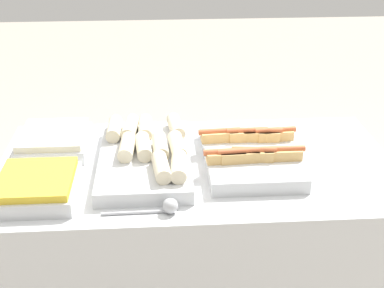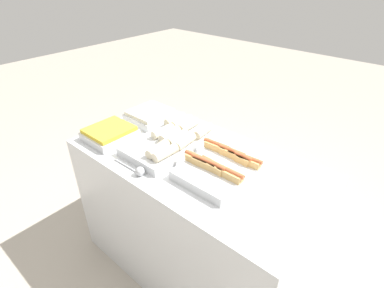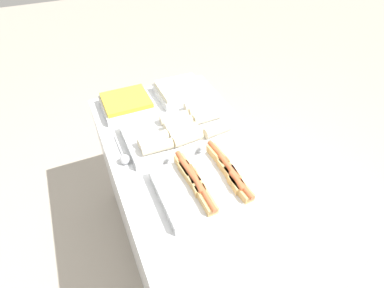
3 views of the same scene
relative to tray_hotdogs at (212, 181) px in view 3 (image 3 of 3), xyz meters
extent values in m
plane|color=#ADA393|center=(-0.19, 0.00, -0.93)|extent=(12.00, 12.00, 0.00)
cube|color=silver|center=(-0.19, 0.00, -0.48)|extent=(1.40, 0.74, 0.89)
cube|color=silver|center=(0.00, 0.00, -0.01)|extent=(0.32, 0.46, 0.05)
cube|color=tan|center=(0.10, -0.08, 0.03)|extent=(0.13, 0.04, 0.04)
cylinder|color=#CC6038|center=(0.10, -0.08, 0.05)|extent=(0.15, 0.02, 0.02)
cube|color=tan|center=(0.00, -0.07, 0.03)|extent=(0.13, 0.06, 0.04)
cylinder|color=#CC6038|center=(0.00, -0.07, 0.05)|extent=(0.15, 0.04, 0.02)
cube|color=tan|center=(0.05, 0.08, 0.03)|extent=(0.13, 0.05, 0.04)
cylinder|color=#CC6038|center=(0.05, 0.08, 0.05)|extent=(0.15, 0.03, 0.02)
cube|color=tan|center=(0.00, 0.08, 0.03)|extent=(0.13, 0.05, 0.04)
cylinder|color=#CC6038|center=(0.00, 0.08, 0.05)|extent=(0.15, 0.03, 0.02)
cube|color=tan|center=(-0.05, -0.08, 0.03)|extent=(0.13, 0.05, 0.04)
cylinder|color=#CC6038|center=(-0.05, -0.08, 0.05)|extent=(0.15, 0.03, 0.02)
cube|color=tan|center=(-0.10, 0.08, 0.03)|extent=(0.13, 0.05, 0.04)
cylinder|color=#CC6038|center=(-0.10, 0.08, 0.05)|extent=(0.15, 0.03, 0.02)
cube|color=tan|center=(0.10, 0.08, 0.03)|extent=(0.13, 0.05, 0.04)
cylinder|color=#CC6038|center=(0.10, 0.08, 0.05)|extent=(0.15, 0.03, 0.02)
cube|color=tan|center=(-0.10, -0.08, 0.03)|extent=(0.13, 0.05, 0.04)
cylinder|color=#CC6038|center=(-0.10, -0.08, 0.05)|extent=(0.15, 0.03, 0.02)
cube|color=silver|center=(-0.37, 0.00, -0.01)|extent=(0.31, 0.54, 0.05)
cylinder|color=beige|center=(-0.26, 0.16, 0.04)|extent=(0.07, 0.15, 0.05)
cylinder|color=beige|center=(-0.48, 0.16, 0.04)|extent=(0.05, 0.15, 0.05)
cylinder|color=beige|center=(-0.37, 0.00, 0.04)|extent=(0.06, 0.15, 0.05)
cylinder|color=beige|center=(-0.42, 0.16, 0.04)|extent=(0.07, 0.15, 0.05)
cylinder|color=beige|center=(-0.26, -0.15, 0.04)|extent=(0.06, 0.15, 0.05)
cylinder|color=beige|center=(-0.43, 0.00, 0.04)|extent=(0.06, 0.15, 0.05)
cylinder|color=beige|center=(-0.37, 0.16, 0.04)|extent=(0.05, 0.15, 0.05)
cylinder|color=beige|center=(-0.32, 0.00, 0.04)|extent=(0.06, 0.15, 0.05)
cylinder|color=beige|center=(-0.31, -0.15, 0.04)|extent=(0.07, 0.15, 0.05)
cylinder|color=beige|center=(-0.26, 0.00, 0.04)|extent=(0.06, 0.15, 0.05)
cube|color=silver|center=(-0.71, -0.18, -0.01)|extent=(0.25, 0.27, 0.05)
cube|color=gold|center=(-0.71, -0.18, 0.03)|extent=(0.23, 0.25, 0.02)
cube|color=silver|center=(-0.71, 0.15, -0.01)|extent=(0.25, 0.27, 0.05)
cube|color=silver|center=(-0.71, 0.15, 0.03)|extent=(0.23, 0.25, 0.02)
cylinder|color=#B2B5BA|center=(-0.39, -0.30, -0.03)|extent=(0.21, 0.01, 0.01)
sphere|color=#B2B5BA|center=(-0.29, -0.30, -0.01)|extent=(0.05, 0.05, 0.05)
camera|label=1|loc=(-0.32, -1.65, 0.86)|focal=50.00mm
camera|label=2|loc=(0.70, -1.04, 0.89)|focal=28.00mm
camera|label=3|loc=(0.72, -0.41, 0.96)|focal=28.00mm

